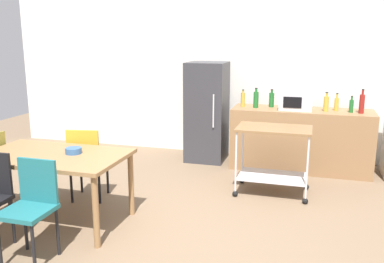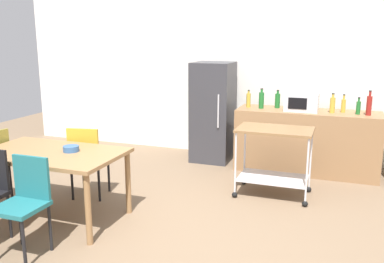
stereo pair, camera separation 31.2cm
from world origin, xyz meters
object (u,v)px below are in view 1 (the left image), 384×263
at_px(dining_table, 53,161).
at_px(fruit_bowl, 74,151).
at_px(chair_mustard, 87,159).
at_px(bottle_sparkling_water, 351,106).
at_px(bottle_olive_oil, 272,100).
at_px(bottle_hot_sauce, 243,99).
at_px(bottle_sesame_oil, 337,104).
at_px(bottle_wine, 256,99).
at_px(microwave, 296,101).
at_px(bottle_soy_sauce, 362,103).
at_px(kitchen_cart, 273,149).
at_px(chair_teal, 31,203).
at_px(bottle_vinegar, 326,103).
at_px(refrigerator, 207,112).

relative_size(dining_table, fruit_bowl, 8.99).
xyz_separation_m(chair_mustard, fruit_bowl, (0.19, -0.56, 0.26)).
bearing_deg(bottle_sparkling_water, bottle_olive_oil, 172.50).
height_order(chair_mustard, bottle_hot_sauce, bottle_hot_sauce).
relative_size(bottle_olive_oil, bottle_sesame_oil, 1.06).
bearing_deg(bottle_wine, microwave, -0.93).
xyz_separation_m(bottle_soy_sauce, fruit_bowl, (-3.00, -2.44, -0.26)).
bearing_deg(microwave, bottle_sparkling_water, -0.98).
bearing_deg(bottle_hot_sauce, bottle_wine, -11.15).
relative_size(microwave, bottle_soy_sauce, 1.37).
height_order(kitchen_cart, bottle_soy_sauce, bottle_soy_sauce).
relative_size(chair_mustard, bottle_wine, 3.02).
relative_size(dining_table, chair_teal, 1.69).
bearing_deg(chair_teal, microwave, 57.77).
height_order(microwave, fruit_bowl, microwave).
height_order(bottle_hot_sauce, fruit_bowl, bottle_hot_sauce).
bearing_deg(kitchen_cart, dining_table, -144.91).
xyz_separation_m(chair_teal, bottle_sesame_oil, (2.62, 3.35, 0.48)).
bearing_deg(bottle_sparkling_water, chair_mustard, -147.99).
relative_size(bottle_olive_oil, bottle_vinegar, 0.98).
xyz_separation_m(bottle_hot_sauce, bottle_sparkling_water, (1.53, -0.06, -0.01)).
bearing_deg(bottle_olive_oil, chair_mustard, -133.37).
bearing_deg(dining_table, microwave, 47.91).
distance_m(dining_table, bottle_sesame_oil, 3.91).
relative_size(chair_mustard, refrigerator, 0.57).
relative_size(bottle_sesame_oil, bottle_sparkling_water, 1.08).
bearing_deg(microwave, refrigerator, 174.24).
xyz_separation_m(bottle_olive_oil, bottle_sparkling_water, (1.11, -0.15, -0.02)).
bearing_deg(microwave, chair_mustard, -140.13).
height_order(bottle_wine, bottle_sparkling_water, bottle_wine).
bearing_deg(fruit_bowl, bottle_sesame_oil, 43.78).
xyz_separation_m(bottle_hot_sauce, bottle_wine, (0.20, -0.04, 0.02)).
bearing_deg(chair_teal, fruit_bowl, 93.83).
xyz_separation_m(dining_table, microwave, (2.31, 2.56, 0.36)).
relative_size(bottle_vinegar, bottle_sesame_oil, 1.08).
xyz_separation_m(bottle_olive_oil, microwave, (0.36, -0.13, 0.02)).
distance_m(kitchen_cart, microwave, 1.18).
relative_size(microwave, bottle_vinegar, 1.69).
height_order(dining_table, kitchen_cart, kitchen_cart).
height_order(bottle_sesame_oil, fruit_bowl, bottle_sesame_oil).
bearing_deg(bottle_sparkling_water, bottle_wine, 179.04).
relative_size(chair_teal, bottle_sesame_oil, 3.53).
bearing_deg(bottle_olive_oil, bottle_soy_sauce, -8.13).
bearing_deg(bottle_olive_oil, chair_teal, -116.52).
relative_size(chair_mustard, kitchen_cart, 0.98).
bearing_deg(bottle_vinegar, chair_teal, -127.23).
height_order(bottle_hot_sauce, bottle_sparkling_water, bottle_hot_sauce).
distance_m(chair_teal, bottle_soy_sauce, 4.40).
bearing_deg(refrigerator, bottle_olive_oil, -0.18).
distance_m(bottle_sesame_oil, bottle_sparkling_water, 0.21).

